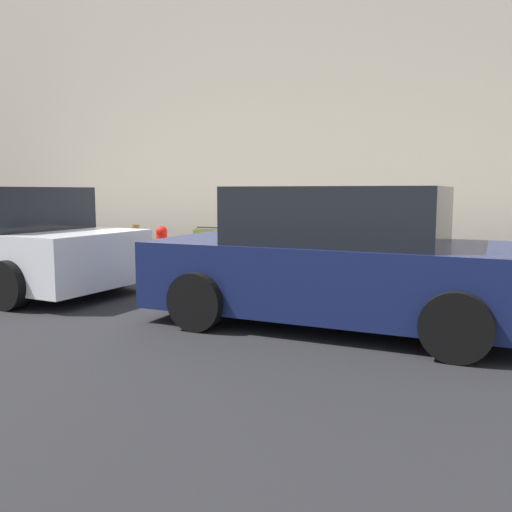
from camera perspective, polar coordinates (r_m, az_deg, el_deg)
The scene contains 13 objects.
ground_plane at distance 9.04m, azimuth -7.79°, elevation -2.80°, with size 40.00×40.00×0.00m, color black.
sidewalk_curb at distance 11.21m, azimuth -1.08°, elevation -0.51°, with size 18.00×5.00×0.14m, color #ADA89E.
building_facade_sidewalk_side at distance 17.15m, azimuth 7.59°, elevation 23.63°, with size 24.00×3.00×12.95m, color #B2A893.
suitcase_navy_0 at distance 8.60m, azimuth 11.29°, elevation 0.06°, with size 0.42×0.20×1.01m.
suitcase_teal_1 at distance 8.67m, azimuth 7.55°, elevation -0.57°, with size 0.48×0.29×0.77m.
suitcase_black_2 at distance 8.98m, azimuth 4.18°, elevation 0.32°, with size 0.51×0.30×0.92m.
suitcase_maroon_3 at distance 9.05m, azimuth 0.56°, elevation 0.40°, with size 0.39×0.26×0.92m.
suitcase_silver_4 at distance 9.39m, azimuth -1.99°, elevation 0.66°, with size 0.42×0.25×0.94m.
suitcase_olive_5 at distance 9.63m, azimuth -5.10°, elevation 0.75°, with size 0.50×0.23×0.75m.
fire_hydrant at distance 10.07m, azimuth -9.91°, elevation 1.16°, with size 0.39×0.21×0.74m.
bollard_post at distance 10.21m, azimuth -12.53°, elevation 1.16°, with size 0.14×0.14×0.76m, color brown.
parked_car_navy_0 at distance 6.19m, azimuth 8.92°, elevation -0.41°, with size 4.29×2.17×1.55m.
parked_car_white_1 at distance 9.14m, azimuth -25.36°, elevation 1.36°, with size 4.43×2.31×1.56m.
Camera 1 is at (-4.69, 7.58, 1.51)m, focal length 37.91 mm.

